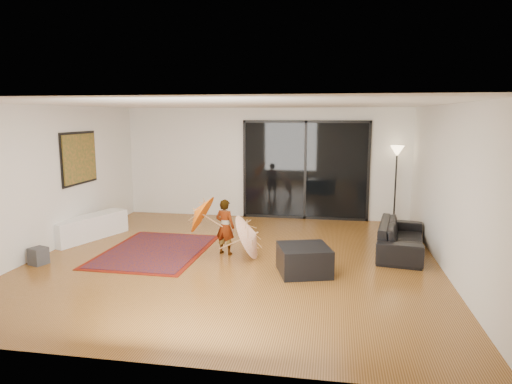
% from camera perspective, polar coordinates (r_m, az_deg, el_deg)
% --- Properties ---
extents(floor, '(7.00, 7.00, 0.00)m').
position_cam_1_polar(floor, '(8.15, -2.69, -8.42)').
color(floor, '#945E28').
rests_on(floor, ground).
extents(ceiling, '(7.00, 7.00, 0.00)m').
position_cam_1_polar(ceiling, '(7.76, -2.84, 10.91)').
color(ceiling, white).
rests_on(ceiling, wall_back).
extents(wall_back, '(7.00, 0.00, 7.00)m').
position_cam_1_polar(wall_back, '(11.26, 1.11, 3.61)').
color(wall_back, silver).
rests_on(wall_back, floor).
extents(wall_front, '(7.00, 0.00, 7.00)m').
position_cam_1_polar(wall_front, '(4.56, -12.38, -5.48)').
color(wall_front, silver).
rests_on(wall_front, floor).
extents(wall_left, '(0.00, 7.00, 7.00)m').
position_cam_1_polar(wall_left, '(9.25, -24.44, 1.46)').
color(wall_left, silver).
rests_on(wall_left, floor).
extents(wall_right, '(0.00, 7.00, 7.00)m').
position_cam_1_polar(wall_right, '(7.87, 22.97, 0.28)').
color(wall_right, silver).
rests_on(wall_right, floor).
extents(sliding_door, '(3.06, 0.07, 2.40)m').
position_cam_1_polar(sliding_door, '(11.14, 6.18, 2.71)').
color(sliding_door, black).
rests_on(sliding_door, wall_back).
extents(painting, '(0.04, 1.28, 1.08)m').
position_cam_1_polar(painting, '(10.04, -21.20, 3.96)').
color(painting, black).
rests_on(painting, wall_left).
extents(media_console, '(0.99, 1.77, 0.48)m').
position_cam_1_polar(media_console, '(10.02, -20.10, -4.16)').
color(media_console, white).
rests_on(media_console, floor).
extents(speaker, '(0.32, 0.32, 0.29)m').
position_cam_1_polar(speaker, '(8.69, -25.56, -7.23)').
color(speaker, '#424244').
rests_on(speaker, floor).
extents(persian_rug, '(1.86, 2.57, 0.02)m').
position_cam_1_polar(persian_rug, '(8.82, -12.45, -7.18)').
color(persian_rug, '#631308').
rests_on(persian_rug, floor).
extents(sofa, '(1.07, 2.07, 0.58)m').
position_cam_1_polar(sofa, '(8.89, 17.69, -5.42)').
color(sofa, black).
rests_on(sofa, floor).
extents(ottoman, '(0.98, 0.98, 0.45)m').
position_cam_1_polar(ottoman, '(7.45, 6.01, -8.42)').
color(ottoman, black).
rests_on(ottoman, floor).
extents(floor_lamp, '(0.32, 0.32, 1.83)m').
position_cam_1_polar(floor_lamp, '(10.96, 17.16, 3.54)').
color(floor_lamp, black).
rests_on(floor_lamp, floor).
extents(child, '(0.43, 0.34, 1.02)m').
position_cam_1_polar(child, '(8.35, -3.88, -4.36)').
color(child, '#999999').
rests_on(child, floor).
extents(parasol_orange, '(0.52, 0.75, 0.84)m').
position_cam_1_polar(parasol_orange, '(8.40, -7.64, -2.78)').
color(parasol_orange, orange).
rests_on(parasol_orange, child).
extents(parasol_white, '(0.53, 0.83, 0.92)m').
position_cam_1_polar(parasol_white, '(8.09, 0.01, -4.84)').
color(parasol_white, white).
rests_on(parasol_white, floor).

